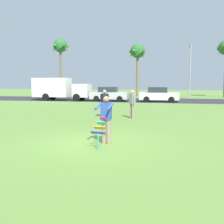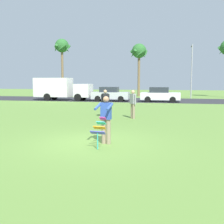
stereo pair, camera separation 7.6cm
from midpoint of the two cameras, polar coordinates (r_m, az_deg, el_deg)
The scene contains 12 objects.
ground_plane at distance 10.11m, azimuth -3.91°, elevation -6.49°, with size 120.00×120.00×0.00m, color olive.
road_strip at distance 32.46m, azimuth 7.48°, elevation 2.48°, with size 120.00×8.00×0.01m, color #2D2D33.
person_kite_flyer at distance 9.78m, azimuth -1.07°, elevation -1.25°, with size 0.58×0.68×1.73m.
kite_held at distance 9.19m, azimuth -2.41°, elevation -3.47°, with size 0.52×0.67×1.04m.
parked_truck_white_box at distance 32.49m, azimuth -10.78°, elevation 4.90°, with size 6.71×2.15×2.62m.
parked_car_silver at distance 30.65m, azimuth -0.29°, elevation 3.73°, with size 4.23×1.90×1.60m.
parked_car_white at distance 29.92m, azimuth 10.13°, elevation 3.57°, with size 4.20×1.84×1.60m.
palm_tree_left_near at distance 44.12m, azimuth -10.40°, elevation 13.02°, with size 2.58×2.71×8.77m.
palm_tree_right_near at distance 40.89m, azimuth 5.74°, elevation 12.20°, with size 2.58×2.71×7.68m.
streetlight_pole at distance 37.63m, azimuth 16.40°, elevation 8.90°, with size 0.24×1.65×7.00m.
person_walker_near at distance 16.48m, azimuth 4.52°, elevation 1.85°, with size 0.41×0.45×1.73m.
person_walker_far at distance 17.00m, azimuth -1.30°, elevation 2.01°, with size 0.48×0.39×1.73m.
Camera 2 is at (2.82, -9.44, 2.28)m, focal length 43.64 mm.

